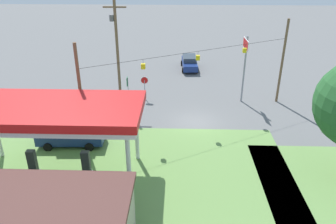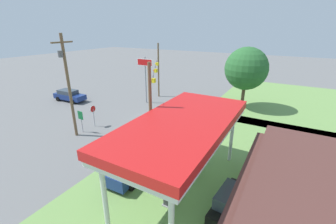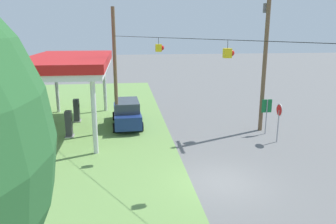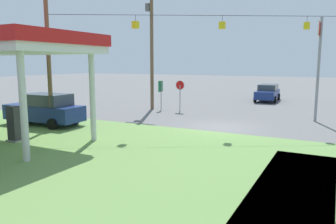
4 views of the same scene
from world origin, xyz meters
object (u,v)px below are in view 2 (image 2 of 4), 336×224
object	(u,v)px
car_on_crossroad	(69,95)
stop_sign_overhead	(145,70)
fuel_pump_near	(192,164)
tree_west_verge	(246,69)
route_sign	(81,117)
stop_sign_roadside	(93,111)
car_at_pumps_rear	(234,204)
car_at_pumps_front	(135,162)
utility_pole_main	(68,82)
gas_station_canopy	(183,127)
gas_station_store	(304,220)
fuel_pump_far	(168,194)

from	to	relation	value
car_on_crossroad	stop_sign_overhead	size ratio (longest dim) A/B	0.77
fuel_pump_near	car_on_crossroad	distance (m)	24.98
car_on_crossroad	tree_west_verge	world-z (taller)	tree_west_verge
tree_west_verge	stop_sign_overhead	bearing A→B (deg)	-70.18
route_sign	stop_sign_overhead	bearing A→B (deg)	179.18
route_sign	car_on_crossroad	bearing A→B (deg)	-122.39
stop_sign_roadside	stop_sign_overhead	distance (m)	10.45
stop_sign_overhead	car_at_pumps_rear	bearing A→B (deg)	47.76
fuel_pump_near	stop_sign_overhead	bearing A→B (deg)	-134.19
stop_sign_overhead	tree_west_verge	bearing A→B (deg)	109.82
car_at_pumps_rear	tree_west_verge	distance (m)	20.91
stop_sign_roadside	tree_west_verge	size ratio (longest dim) A/B	0.30
car_at_pumps_rear	stop_sign_roadside	xyz separation A→B (m)	(-5.34, -17.09, 0.89)
fuel_pump_near	route_sign	world-z (taller)	route_sign
car_on_crossroad	tree_west_verge	xyz separation A→B (m)	(-9.76, 23.72, 4.59)
car_at_pumps_front	car_at_pumps_rear	bearing A→B (deg)	84.10
car_at_pumps_front	car_on_crossroad	xyz separation A→B (m)	(-9.77, -19.96, -0.12)
car_on_crossroad	utility_pole_main	size ratio (longest dim) A/B	0.51
tree_west_verge	route_sign	bearing A→B (deg)	-38.69
car_at_pumps_front	route_sign	xyz separation A→B (m)	(-3.08, -9.41, 0.70)
utility_pole_main	tree_west_verge	size ratio (longest dim) A/B	1.22
car_at_pumps_front	utility_pole_main	size ratio (longest dim) A/B	0.51
gas_station_canopy	car_on_crossroad	bearing A→B (deg)	-111.77
fuel_pump_near	tree_west_verge	bearing A→B (deg)	-179.77
car_on_crossroad	stop_sign_roadside	world-z (taller)	stop_sign_roadside
gas_station_store	stop_sign_roadside	bearing A→B (deg)	-105.40
car_at_pumps_rear	tree_west_verge	bearing A→B (deg)	16.57
stop_sign_overhead	tree_west_verge	size ratio (longest dim) A/B	0.81
car_at_pumps_rear	gas_station_store	bearing A→B (deg)	-89.63
car_at_pumps_rear	route_sign	size ratio (longest dim) A/B	1.76
gas_station_canopy	car_on_crossroad	xyz separation A→B (m)	(-9.50, -23.79, -3.80)
gas_station_canopy	fuel_pump_far	world-z (taller)	gas_station_canopy
gas_station_store	car_on_crossroad	world-z (taller)	gas_station_store
stop_sign_overhead	route_sign	bearing A→B (deg)	-0.82
stop_sign_overhead	utility_pole_main	bearing A→B (deg)	-0.68
gas_station_canopy	gas_station_store	xyz separation A→B (m)	(1.09, 7.26, -2.94)
gas_station_canopy	car_on_crossroad	distance (m)	25.90
gas_station_store	car_at_pumps_front	bearing A→B (deg)	-94.22
gas_station_store	car_on_crossroad	bearing A→B (deg)	-108.82
gas_station_canopy	utility_pole_main	distance (m)	13.41
stop_sign_roadside	utility_pole_main	world-z (taller)	utility_pole_main
fuel_pump_far	stop_sign_roadside	world-z (taller)	stop_sign_roadside
car_at_pumps_front	route_sign	size ratio (longest dim) A/B	2.18
fuel_pump_near	car_at_pumps_front	world-z (taller)	car_at_pumps_front
car_on_crossroad	stop_sign_overhead	distance (m)	12.50
car_at_pumps_rear	tree_west_verge	size ratio (longest dim) A/B	0.51
gas_station_canopy	car_at_pumps_rear	size ratio (longest dim) A/B	2.77
tree_west_verge	stop_sign_roadside	bearing A→B (deg)	-41.94
gas_station_store	tree_west_verge	distance (m)	21.94
fuel_pump_near	tree_west_verge	distance (m)	18.00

